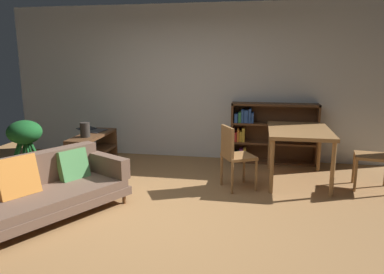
{
  "coord_description": "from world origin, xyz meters",
  "views": [
    {
      "loc": [
        1.17,
        -3.83,
        1.77
      ],
      "look_at": [
        0.36,
        0.56,
        0.82
      ],
      "focal_mm": 34.51,
      "sensor_mm": 36.0,
      "label": 1
    }
  ],
  "objects_px": {
    "media_console": "(93,152)",
    "dining_chair_near": "(234,154)",
    "open_laptop": "(93,130)",
    "dining_table": "(299,135)",
    "desk_speaker": "(85,130)",
    "dining_chair_far": "(380,152)",
    "potted_floor_plant": "(25,139)",
    "bookshelf": "(269,133)",
    "fabric_couch": "(38,190)"
  },
  "relations": [
    {
      "from": "dining_table",
      "to": "desk_speaker",
      "type": "bearing_deg",
      "value": -176.03
    },
    {
      "from": "fabric_couch",
      "to": "dining_table",
      "type": "relative_size",
      "value": 1.65
    },
    {
      "from": "dining_chair_near",
      "to": "dining_chair_far",
      "type": "height_order",
      "value": "dining_chair_far"
    },
    {
      "from": "potted_floor_plant",
      "to": "dining_chair_far",
      "type": "distance_m",
      "value": 5.26
    },
    {
      "from": "dining_chair_near",
      "to": "dining_table",
      "type": "bearing_deg",
      "value": 28.59
    },
    {
      "from": "dining_chair_far",
      "to": "open_laptop",
      "type": "bearing_deg",
      "value": 174.62
    },
    {
      "from": "open_laptop",
      "to": "dining_table",
      "type": "bearing_deg",
      "value": -4.13
    },
    {
      "from": "potted_floor_plant",
      "to": "bookshelf",
      "type": "distance_m",
      "value": 4.0
    },
    {
      "from": "desk_speaker",
      "to": "potted_floor_plant",
      "type": "xyz_separation_m",
      "value": [
        -1.01,
        -0.04,
        -0.17
      ]
    },
    {
      "from": "desk_speaker",
      "to": "potted_floor_plant",
      "type": "height_order",
      "value": "potted_floor_plant"
    },
    {
      "from": "fabric_couch",
      "to": "dining_table",
      "type": "distance_m",
      "value": 3.53
    },
    {
      "from": "fabric_couch",
      "to": "open_laptop",
      "type": "height_order",
      "value": "fabric_couch"
    },
    {
      "from": "desk_speaker",
      "to": "potted_floor_plant",
      "type": "distance_m",
      "value": 1.03
    },
    {
      "from": "dining_chair_far",
      "to": "bookshelf",
      "type": "bearing_deg",
      "value": 141.82
    },
    {
      "from": "open_laptop",
      "to": "bookshelf",
      "type": "relative_size",
      "value": 0.3
    },
    {
      "from": "dining_table",
      "to": "dining_chair_far",
      "type": "height_order",
      "value": "dining_chair_far"
    },
    {
      "from": "bookshelf",
      "to": "dining_chair_far",
      "type": "bearing_deg",
      "value": -38.18
    },
    {
      "from": "dining_chair_near",
      "to": "potted_floor_plant",
      "type": "bearing_deg",
      "value": 176.16
    },
    {
      "from": "media_console",
      "to": "dining_chair_near",
      "type": "bearing_deg",
      "value": -11.82
    },
    {
      "from": "media_console",
      "to": "desk_speaker",
      "type": "distance_m",
      "value": 0.46
    },
    {
      "from": "potted_floor_plant",
      "to": "bookshelf",
      "type": "bearing_deg",
      "value": 17.99
    },
    {
      "from": "dining_chair_near",
      "to": "dining_chair_far",
      "type": "bearing_deg",
      "value": 9.17
    },
    {
      "from": "media_console",
      "to": "dining_chair_near",
      "type": "xyz_separation_m",
      "value": [
        2.3,
        -0.48,
        0.21
      ]
    },
    {
      "from": "desk_speaker",
      "to": "dining_table",
      "type": "distance_m",
      "value": 3.21
    },
    {
      "from": "potted_floor_plant",
      "to": "bookshelf",
      "type": "height_order",
      "value": "bookshelf"
    },
    {
      "from": "media_console",
      "to": "potted_floor_plant",
      "type": "distance_m",
      "value": 1.08
    },
    {
      "from": "desk_speaker",
      "to": "dining_chair_near",
      "type": "xyz_separation_m",
      "value": [
        2.31,
        -0.26,
        -0.2
      ]
    },
    {
      "from": "fabric_couch",
      "to": "dining_chair_near",
      "type": "relative_size",
      "value": 2.34
    },
    {
      "from": "fabric_couch",
      "to": "media_console",
      "type": "bearing_deg",
      "value": 96.36
    },
    {
      "from": "media_console",
      "to": "bookshelf",
      "type": "height_order",
      "value": "bookshelf"
    },
    {
      "from": "open_laptop",
      "to": "dining_table",
      "type": "xyz_separation_m",
      "value": [
        3.28,
        -0.24,
        0.09
      ]
    },
    {
      "from": "dining_chair_near",
      "to": "bookshelf",
      "type": "height_order",
      "value": "bookshelf"
    },
    {
      "from": "desk_speaker",
      "to": "dining_chair_far",
      "type": "bearing_deg",
      "value": 0.69
    },
    {
      "from": "fabric_couch",
      "to": "media_console",
      "type": "height_order",
      "value": "fabric_couch"
    },
    {
      "from": "dining_chair_far",
      "to": "dining_chair_near",
      "type": "bearing_deg",
      "value": -170.83
    },
    {
      "from": "media_console",
      "to": "desk_speaker",
      "type": "relative_size",
      "value": 5.04
    },
    {
      "from": "open_laptop",
      "to": "dining_table",
      "type": "distance_m",
      "value": 3.29
    },
    {
      "from": "desk_speaker",
      "to": "bookshelf",
      "type": "distance_m",
      "value": 3.04
    },
    {
      "from": "potted_floor_plant",
      "to": "dining_chair_near",
      "type": "bearing_deg",
      "value": -3.84
    },
    {
      "from": "media_console",
      "to": "potted_floor_plant",
      "type": "height_order",
      "value": "potted_floor_plant"
    },
    {
      "from": "dining_chair_far",
      "to": "bookshelf",
      "type": "distance_m",
      "value": 1.85
    },
    {
      "from": "desk_speaker",
      "to": "dining_chair_far",
      "type": "distance_m",
      "value": 4.25
    },
    {
      "from": "media_console",
      "to": "dining_table",
      "type": "height_order",
      "value": "dining_table"
    },
    {
      "from": "open_laptop",
      "to": "dining_table",
      "type": "height_order",
      "value": "dining_table"
    },
    {
      "from": "desk_speaker",
      "to": "fabric_couch",
      "type": "bearing_deg",
      "value": -82.61
    },
    {
      "from": "open_laptop",
      "to": "desk_speaker",
      "type": "xyz_separation_m",
      "value": [
        0.09,
        -0.46,
        0.09
      ]
    },
    {
      "from": "fabric_couch",
      "to": "potted_floor_plant",
      "type": "relative_size",
      "value": 2.51
    },
    {
      "from": "media_console",
      "to": "potted_floor_plant",
      "type": "bearing_deg",
      "value": -165.69
    },
    {
      "from": "open_laptop",
      "to": "dining_chair_near",
      "type": "height_order",
      "value": "dining_chair_near"
    },
    {
      "from": "open_laptop",
      "to": "dining_chair_far",
      "type": "xyz_separation_m",
      "value": [
        4.33,
        -0.41,
        -0.08
      ]
    }
  ]
}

